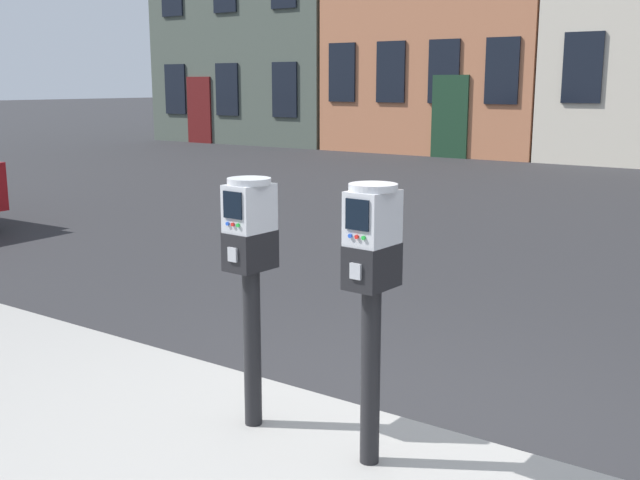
% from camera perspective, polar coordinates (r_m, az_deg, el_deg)
% --- Properties ---
extents(ground_plane, '(160.00, 160.00, 0.00)m').
position_cam_1_polar(ground_plane, '(4.10, 3.61, -15.58)').
color(ground_plane, '#28282B').
extents(parking_meter_near_kerb, '(0.23, 0.26, 1.29)m').
position_cam_1_polar(parking_meter_near_kerb, '(3.79, -5.26, -1.34)').
color(parking_meter_near_kerb, black).
rests_on(parking_meter_near_kerb, sidewalk_slab).
extents(parking_meter_twin_adjacent, '(0.23, 0.26, 1.31)m').
position_cam_1_polar(parking_meter_twin_adjacent, '(3.38, 3.92, -2.61)').
color(parking_meter_twin_adjacent, black).
rests_on(parking_meter_twin_adjacent, sidewalk_slab).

